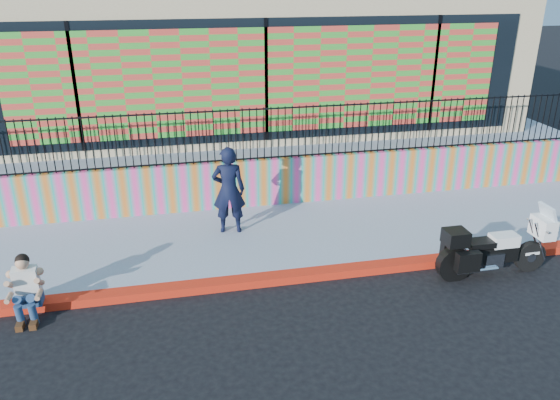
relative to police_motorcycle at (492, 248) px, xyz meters
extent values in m
plane|color=black|center=(-3.27, 0.57, -0.55)|extent=(90.00, 90.00, 0.00)
cube|color=red|center=(-3.27, 0.57, -0.48)|extent=(16.00, 0.30, 0.15)
cube|color=gray|center=(-3.27, 2.22, -0.48)|extent=(16.00, 3.00, 0.15)
cube|color=#FF4397|center=(-3.27, 3.82, 0.15)|extent=(16.00, 0.20, 1.10)
cube|color=gray|center=(-3.27, 8.92, 0.07)|extent=(16.00, 10.00, 1.25)
cube|color=tan|center=(-3.27, 8.72, 2.70)|extent=(14.00, 8.00, 4.00)
cube|color=black|center=(-3.27, 4.70, 2.30)|extent=(12.60, 0.04, 2.80)
cube|color=red|center=(-3.27, 4.67, 2.30)|extent=(11.48, 0.02, 2.40)
cylinder|color=black|center=(0.81, 0.00, -0.26)|extent=(0.59, 0.13, 0.59)
cylinder|color=black|center=(-0.72, 0.00, -0.26)|extent=(0.59, 0.13, 0.59)
cube|color=black|center=(0.04, 0.00, -0.10)|extent=(0.85, 0.25, 0.31)
cube|color=silver|center=(0.00, 0.00, -0.19)|extent=(0.36, 0.31, 0.27)
cube|color=white|center=(0.20, 0.00, 0.15)|extent=(0.49, 0.29, 0.22)
cube|color=black|center=(-0.27, 0.00, 0.13)|extent=(0.49, 0.31, 0.11)
cube|color=white|center=(0.97, 0.00, 0.33)|extent=(0.27, 0.47, 0.38)
cube|color=silver|center=(1.00, 0.00, 0.62)|extent=(0.16, 0.41, 0.30)
cube|color=black|center=(-0.77, 0.00, 0.30)|extent=(0.40, 0.38, 0.27)
cube|color=black|center=(-0.63, -0.27, -0.06)|extent=(0.43, 0.16, 0.36)
cube|color=black|center=(-0.63, 0.27, -0.06)|extent=(0.43, 0.16, 0.36)
cube|color=white|center=(0.81, 0.00, -0.17)|extent=(0.29, 0.14, 0.05)
imported|color=black|center=(-4.47, 2.54, 0.52)|extent=(0.72, 0.52, 1.84)
cube|color=navy|center=(-8.00, 0.49, -0.31)|extent=(0.36, 0.28, 0.18)
cube|color=silver|center=(-8.00, 0.45, 0.04)|extent=(0.38, 0.27, 0.54)
sphere|color=tan|center=(-8.00, 0.41, 0.40)|extent=(0.21, 0.21, 0.21)
cube|color=#472814|center=(-8.10, 0.05, -0.50)|extent=(0.11, 0.26, 0.10)
cube|color=#472814|center=(-7.90, 0.05, -0.50)|extent=(0.11, 0.26, 0.10)
camera|label=1|loc=(-5.59, -7.79, 4.61)|focal=35.00mm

